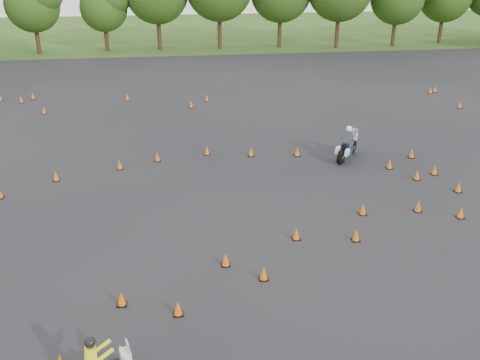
{
  "coord_description": "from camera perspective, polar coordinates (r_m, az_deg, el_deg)",
  "views": [
    {
      "loc": [
        -2.64,
        -15.84,
        10.11
      ],
      "look_at": [
        0.0,
        4.0,
        1.2
      ],
      "focal_mm": 40.0,
      "sensor_mm": 36.0,
      "label": 1
    }
  ],
  "objects": [
    {
      "name": "asphalt_pad",
      "position": [
        24.21,
        -0.62,
        -0.68
      ],
      "size": [
        62.0,
        62.0,
        0.0
      ],
      "primitive_type": "plane",
      "color": "black",
      "rests_on": "ground"
    },
    {
      "name": "ground",
      "position": [
        18.98,
        1.61,
        -8.21
      ],
      "size": [
        140.0,
        140.0,
        0.0
      ],
      "primitive_type": "plane",
      "color": "#2D5119",
      "rests_on": "ground"
    },
    {
      "name": "treeline",
      "position": [
        51.41,
        0.2,
        17.97
      ],
      "size": [
        87.48,
        32.43,
        11.01
      ],
      "color": "#294714",
      "rests_on": "ground"
    },
    {
      "name": "rider_grey",
      "position": [
        27.57,
        11.37,
        4.02
      ],
      "size": [
        2.01,
        2.3,
        1.81
      ],
      "primitive_type": null,
      "rotation": [
        0.0,
        0.0,
        0.91
      ],
      "color": "#39393F",
      "rests_on": "ground"
    },
    {
      "name": "traffic_cones",
      "position": [
        23.48,
        -1.37,
        -0.9
      ],
      "size": [
        35.99,
        32.31,
        0.45
      ],
      "color": "#E26009",
      "rests_on": "asphalt_pad"
    }
  ]
}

